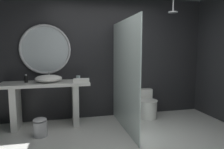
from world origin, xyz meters
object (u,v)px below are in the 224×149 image
at_px(rain_shower_head, 173,11).
at_px(waste_bin, 40,127).
at_px(round_wall_mirror, 45,49).
at_px(vessel_sink, 49,78).
at_px(toilet, 146,105).
at_px(tumbler_cup, 78,78).
at_px(soap_dispenser, 26,79).
at_px(folded_hand_towel, 81,81).

height_order(rain_shower_head, waste_bin, rain_shower_head).
relative_size(round_wall_mirror, waste_bin, 3.05).
relative_size(vessel_sink, toilet, 0.82).
height_order(tumbler_cup, soap_dispenser, soap_dispenser).
bearing_deg(vessel_sink, rain_shower_head, -4.72).
relative_size(soap_dispenser, toilet, 0.25).
relative_size(soap_dispenser, round_wall_mirror, 0.15).
bearing_deg(folded_hand_towel, waste_bin, -158.00).
height_order(waste_bin, folded_hand_towel, folded_hand_towel).
relative_size(vessel_sink, round_wall_mirror, 0.50).
xyz_separation_m(vessel_sink, round_wall_mirror, (-0.06, 0.30, 0.55)).
xyz_separation_m(vessel_sink, soap_dispenser, (-0.41, 0.07, -0.00)).
bearing_deg(waste_bin, toilet, 14.04).
bearing_deg(vessel_sink, folded_hand_towel, -15.42).
height_order(rain_shower_head, toilet, rain_shower_head).
relative_size(tumbler_cup, round_wall_mirror, 0.11).
height_order(toilet, folded_hand_towel, folded_hand_towel).
relative_size(vessel_sink, tumbler_cup, 4.75).
distance_m(tumbler_cup, toilet, 1.61).
bearing_deg(soap_dispenser, vessel_sink, -9.67).
relative_size(tumbler_cup, folded_hand_towel, 0.35).
bearing_deg(toilet, tumbler_cup, -178.99).
distance_m(tumbler_cup, round_wall_mirror, 0.87).
bearing_deg(soap_dispenser, rain_shower_head, -5.44).
bearing_deg(round_wall_mirror, soap_dispenser, -146.91).
xyz_separation_m(vessel_sink, waste_bin, (-0.14, -0.46, -0.77)).
relative_size(round_wall_mirror, folded_hand_towel, 3.33).
relative_size(vessel_sink, rain_shower_head, 1.71).
xyz_separation_m(tumbler_cup, folded_hand_towel, (0.04, -0.22, -0.02)).
bearing_deg(toilet, round_wall_mirror, 174.01).
xyz_separation_m(vessel_sink, rain_shower_head, (2.45, -0.20, 1.31)).
height_order(soap_dispenser, waste_bin, soap_dispenser).
bearing_deg(round_wall_mirror, rain_shower_head, -11.31).
bearing_deg(waste_bin, vessel_sink, 73.50).
height_order(vessel_sink, tumbler_cup, vessel_sink).
height_order(vessel_sink, waste_bin, vessel_sink).
xyz_separation_m(round_wall_mirror, rain_shower_head, (2.50, -0.50, 0.77)).
relative_size(vessel_sink, folded_hand_towel, 1.68).
height_order(vessel_sink, round_wall_mirror, round_wall_mirror).
bearing_deg(waste_bin, folded_hand_towel, 22.00).
height_order(toilet, waste_bin, toilet).
relative_size(vessel_sink, waste_bin, 1.54).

